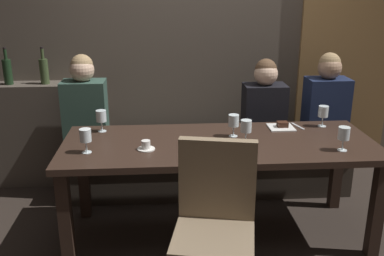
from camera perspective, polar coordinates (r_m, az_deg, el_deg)
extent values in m
plane|color=black|center=(3.40, 3.33, -13.54)|extent=(9.00, 9.00, 0.00)
cube|color=brown|center=(4.11, 1.52, 14.23)|extent=(6.00, 0.12, 3.00)
cube|color=olive|center=(4.44, 19.35, 7.67)|extent=(0.90, 0.05, 2.10)
cube|color=#494138|center=(4.28, -19.49, -0.71)|extent=(1.10, 0.28, 0.95)
cube|color=black|center=(2.97, -16.18, -11.68)|extent=(0.08, 0.08, 0.69)
cube|color=black|center=(3.23, 23.00, -9.88)|extent=(0.08, 0.08, 0.69)
cube|color=black|center=(3.58, -13.97, -6.09)|extent=(0.08, 0.08, 0.69)
cube|color=black|center=(3.80, 18.39, -5.04)|extent=(0.08, 0.08, 0.69)
cube|color=#302119|center=(3.09, 3.57, -2.17)|extent=(2.20, 0.84, 0.04)
cube|color=#312A23|center=(3.94, 2.09, -5.98)|extent=(2.50, 0.40, 0.35)
cube|color=#473D33|center=(3.85, 2.13, -2.93)|extent=(2.50, 0.44, 0.10)
cube|color=#7F6B51|center=(2.47, 2.85, -14.43)|extent=(0.52, 0.52, 0.08)
cube|color=#7F6B51|center=(2.50, 3.33, -6.68)|extent=(0.44, 0.15, 0.48)
cube|color=#2D473D|center=(3.80, -13.74, 1.70)|extent=(0.36, 0.24, 0.58)
sphere|color=#DBB293|center=(3.71, -14.19, 7.38)|extent=(0.20, 0.20, 0.20)
sphere|color=#9E7F56|center=(3.71, -14.21, 7.94)|extent=(0.18, 0.18, 0.18)
cube|color=black|center=(3.83, 9.35, 1.73)|extent=(0.36, 0.24, 0.53)
sphere|color=#DBB293|center=(3.75, 9.64, 6.99)|extent=(0.20, 0.20, 0.20)
sphere|color=brown|center=(3.75, 9.63, 7.54)|extent=(0.18, 0.18, 0.18)
cube|color=#192342|center=(3.99, 17.04, 2.16)|extent=(0.36, 0.24, 0.58)
sphere|color=tan|center=(3.90, 17.56, 7.52)|extent=(0.20, 0.20, 0.20)
sphere|color=#9E7F56|center=(3.91, 17.56, 8.06)|extent=(0.18, 0.18, 0.18)
cylinder|color=black|center=(4.17, -22.95, 6.76)|extent=(0.08, 0.08, 0.22)
cylinder|color=black|center=(4.15, -23.22, 8.85)|extent=(0.03, 0.03, 0.09)
cylinder|color=black|center=(4.14, -23.32, 9.57)|extent=(0.03, 0.03, 0.02)
cylinder|color=#384728|center=(4.08, -18.75, 7.01)|extent=(0.08, 0.08, 0.22)
cylinder|color=#384728|center=(4.06, -18.98, 9.15)|extent=(0.03, 0.03, 0.09)
cylinder|color=black|center=(4.05, -19.06, 9.89)|extent=(0.03, 0.03, 0.02)
cylinder|color=silver|center=(3.35, -11.66, -0.40)|extent=(0.06, 0.06, 0.00)
cylinder|color=silver|center=(3.34, -11.70, 0.24)|extent=(0.01, 0.01, 0.07)
cylinder|color=silver|center=(3.31, -11.79, 1.55)|extent=(0.08, 0.08, 0.08)
cylinder|color=silver|center=(3.07, 7.00, -1.86)|extent=(0.06, 0.06, 0.00)
cylinder|color=silver|center=(3.06, 7.03, -1.16)|extent=(0.01, 0.01, 0.07)
cylinder|color=silver|center=(3.04, 7.09, 0.26)|extent=(0.08, 0.08, 0.08)
cylinder|color=maroon|center=(3.04, 7.07, -0.13)|extent=(0.07, 0.07, 0.04)
cylinder|color=silver|center=(3.54, 16.61, 0.24)|extent=(0.06, 0.06, 0.00)
cylinder|color=silver|center=(3.53, 16.66, 0.85)|extent=(0.01, 0.01, 0.07)
cylinder|color=silver|center=(3.51, 16.78, 2.09)|extent=(0.08, 0.08, 0.08)
cylinder|color=silver|center=(3.19, 5.40, -1.06)|extent=(0.06, 0.06, 0.00)
cylinder|color=silver|center=(3.17, 5.42, -0.39)|extent=(0.01, 0.01, 0.07)
cylinder|color=silver|center=(3.15, 5.46, 0.99)|extent=(0.08, 0.08, 0.08)
cylinder|color=silver|center=(3.08, 19.01, -2.76)|extent=(0.06, 0.06, 0.00)
cylinder|color=silver|center=(3.06, 19.09, -2.07)|extent=(0.01, 0.01, 0.07)
cylinder|color=silver|center=(3.04, 19.24, -0.65)|extent=(0.08, 0.08, 0.08)
cylinder|color=silver|center=(2.96, -13.59, -3.11)|extent=(0.06, 0.06, 0.00)
cylinder|color=silver|center=(2.94, -13.64, -2.39)|extent=(0.01, 0.01, 0.07)
cylinder|color=silver|center=(2.91, -13.76, -0.92)|extent=(0.08, 0.08, 0.08)
cylinder|color=white|center=(2.94, -6.02, -2.74)|extent=(0.12, 0.12, 0.01)
cylinder|color=white|center=(2.93, -6.04, -2.16)|extent=(0.06, 0.06, 0.06)
cylinder|color=brown|center=(2.92, -6.06, -1.71)|extent=(0.05, 0.05, 0.01)
cube|color=white|center=(3.42, 11.55, 0.08)|extent=(0.19, 0.19, 0.01)
cube|color=#381E14|center=(3.42, 11.74, 0.48)|extent=(0.08, 0.06, 0.04)
cube|color=silver|center=(3.49, 13.65, 0.24)|extent=(0.06, 0.17, 0.01)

